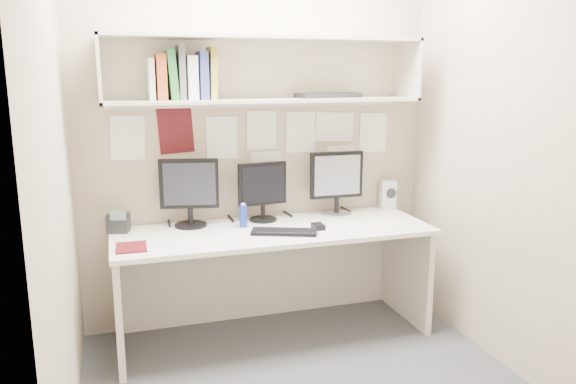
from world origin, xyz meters
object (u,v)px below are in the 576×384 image
object	(u,v)px
monitor_right	(337,180)
speaker	(388,194)
monitor_left	(189,189)
desk	(273,282)
monitor_center	(263,188)
keyboard	(284,232)
maroon_notebook	(131,247)
desk_phone	(118,223)

from	to	relation	value
monitor_right	speaker	world-z (taller)	monitor_right
monitor_right	monitor_left	bearing A→B (deg)	-179.12
desk	monitor_right	xyz separation A→B (m)	(0.52, 0.22, 0.61)
speaker	monitor_center	bearing A→B (deg)	-166.09
monitor_center	monitor_right	bearing A→B (deg)	-8.05
monitor_right	keyboard	xyz separation A→B (m)	(-0.49, -0.35, -0.23)
maroon_notebook	monitor_left	bearing A→B (deg)	46.06
keyboard	monitor_left	bearing A→B (deg)	168.15
maroon_notebook	desk_phone	size ratio (longest dim) A/B	1.33
speaker	desk_phone	xyz separation A→B (m)	(-1.88, -0.05, -0.04)
maroon_notebook	desk_phone	xyz separation A→B (m)	(-0.06, 0.36, 0.05)
keyboard	desk_phone	world-z (taller)	desk_phone
monitor_left	monitor_center	world-z (taller)	monitor_left
monitor_left	desk_phone	size ratio (longest dim) A/B	2.83
monitor_center	monitor_left	bearing A→B (deg)	171.99
keyboard	desk	bearing A→B (deg)	126.01
speaker	desk	bearing A→B (deg)	-153.08
monitor_left	monitor_center	bearing A→B (deg)	11.77
maroon_notebook	monitor_right	bearing A→B (deg)	16.81
desk_phone	keyboard	bearing A→B (deg)	-4.38
monitor_right	monitor_center	bearing A→B (deg)	-179.13
monitor_center	speaker	bearing A→B (deg)	-5.47
speaker	monitor_left	bearing A→B (deg)	-166.95
speaker	desk_phone	world-z (taller)	speaker
monitor_right	maroon_notebook	distance (m)	1.47
desk	keyboard	xyz separation A→B (m)	(0.03, -0.13, 0.37)
monitor_center	keyboard	distance (m)	0.41
maroon_notebook	desk_phone	world-z (taller)	desk_phone
monitor_right	desk	bearing A→B (deg)	-156.27
desk	desk_phone	world-z (taller)	desk_phone
monitor_left	monitor_right	world-z (taller)	monitor_right
desk	monitor_left	xyz separation A→B (m)	(-0.49, 0.22, 0.60)
monitor_center	keyboard	bearing A→B (deg)	-91.09
desk	monitor_right	distance (m)	0.83
keyboard	speaker	size ratio (longest dim) A/B	1.92
maroon_notebook	speaker	bearing A→B (deg)	14.73
speaker	maroon_notebook	distance (m)	1.87
monitor_center	maroon_notebook	world-z (taller)	monitor_center
monitor_left	speaker	xyz separation A→B (m)	(1.43, 0.04, -0.14)
desk	maroon_notebook	size ratio (longest dim) A/B	9.73
keyboard	desk_phone	xyz separation A→B (m)	(-0.97, 0.34, 0.05)
monitor_left	desk_phone	world-z (taller)	monitor_left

